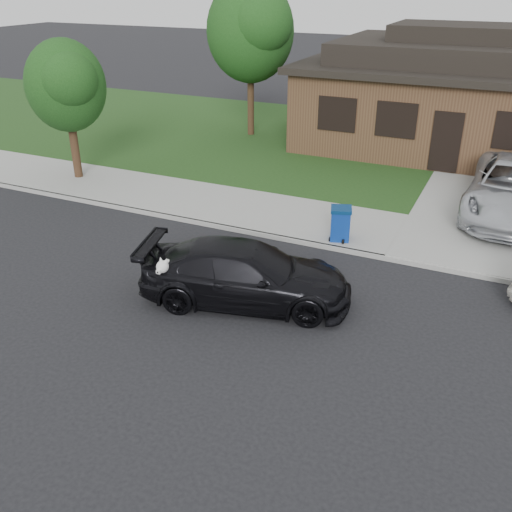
% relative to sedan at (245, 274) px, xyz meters
% --- Properties ---
extents(ground, '(120.00, 120.00, 0.00)m').
position_rel_sedan_xyz_m(ground, '(-1.41, -0.22, -0.67)').
color(ground, black).
rests_on(ground, ground).
extents(sidewalk, '(60.00, 3.00, 0.12)m').
position_rel_sedan_xyz_m(sidewalk, '(-1.41, 4.78, -0.61)').
color(sidewalk, gray).
rests_on(sidewalk, ground).
extents(curb, '(60.00, 0.12, 0.12)m').
position_rel_sedan_xyz_m(curb, '(-1.41, 3.28, -0.61)').
color(curb, gray).
rests_on(curb, ground).
extents(lawn, '(60.00, 13.00, 0.13)m').
position_rel_sedan_xyz_m(lawn, '(-1.41, 12.78, -0.60)').
color(lawn, '#193814').
rests_on(lawn, ground).
extents(driveway, '(4.50, 13.00, 0.14)m').
position_rel_sedan_xyz_m(driveway, '(4.59, 9.78, -0.60)').
color(driveway, gray).
rests_on(driveway, ground).
extents(sedan, '(4.92, 2.96, 1.33)m').
position_rel_sedan_xyz_m(sedan, '(0.00, 0.00, 0.00)').
color(sedan, black).
rests_on(sedan, ground).
extents(recycling_bin, '(0.68, 0.68, 0.90)m').
position_rel_sedan_xyz_m(recycling_bin, '(0.98, 3.77, -0.09)').
color(recycling_bin, navy).
rests_on(recycling_bin, sidewalk).
extents(house, '(12.60, 8.60, 4.65)m').
position_rel_sedan_xyz_m(house, '(2.59, 14.78, 1.47)').
color(house, '#422B1C').
rests_on(house, ground).
extents(tree_0, '(3.78, 3.60, 6.34)m').
position_rel_sedan_xyz_m(tree_0, '(-5.75, 12.66, 3.81)').
color(tree_0, '#332114').
rests_on(tree_0, ground).
extents(tree_2, '(2.73, 2.60, 4.59)m').
position_rel_sedan_xyz_m(tree_2, '(-8.80, 4.89, 2.60)').
color(tree_2, '#332114').
rests_on(tree_2, ground).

